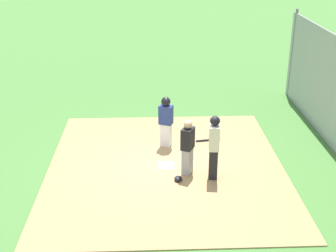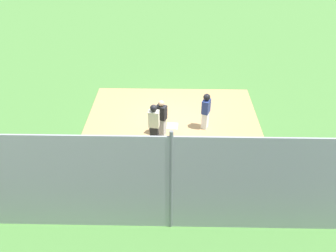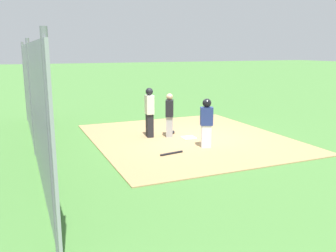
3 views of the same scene
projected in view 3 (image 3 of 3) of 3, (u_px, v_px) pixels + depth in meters
ground_plane at (189, 139)px, 12.46m from camera, size 140.00×140.00×0.00m
dirt_infield at (189, 138)px, 12.46m from camera, size 7.20×6.40×0.03m
home_plate at (189, 137)px, 12.46m from camera, size 0.47×0.47×0.02m
catcher at (169, 115)px, 12.46m from camera, size 0.46×0.40×1.53m
umpire at (149, 111)px, 12.41m from camera, size 0.41×0.30×1.73m
runner at (206, 120)px, 11.08m from camera, size 0.39×0.45×1.54m
baseball_bat at (172, 153)px, 10.50m from camera, size 0.19×0.76×0.06m
catcher_mask at (172, 132)px, 13.06m from camera, size 0.24×0.20×0.12m
backstop_fence at (32, 101)px, 10.21m from camera, size 12.00×0.10×3.35m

